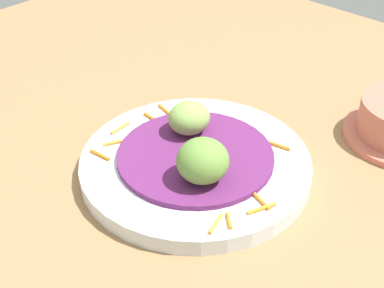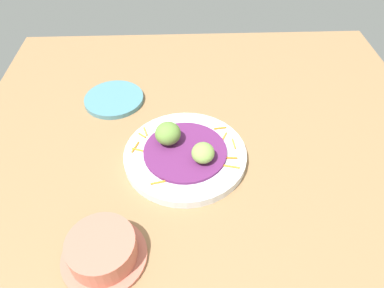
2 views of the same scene
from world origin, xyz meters
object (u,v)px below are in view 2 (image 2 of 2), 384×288
guac_scoop_center (168,133)px  terracotta_bowl (103,250)px  main_plate (185,155)px  side_plate_small (114,99)px  guac_scoop_left (203,153)px

guac_scoop_center → terracotta_bowl: (-10.82, -25.40, -2.59)cm
main_plate → side_plate_small: size_ratio=1.75×
guac_scoop_center → side_plate_small: 23.48cm
main_plate → guac_scoop_left: (3.58, -2.78, 3.55)cm
main_plate → terracotta_bowl: 26.85cm
main_plate → guac_scoop_center: (-3.58, 2.78, 4.02)cm
guac_scoop_center → side_plate_small: size_ratio=0.37×
main_plate → guac_scoop_left: size_ratio=5.21×
side_plate_small → terracotta_bowl: size_ratio=1.03×
guac_scoop_center → terracotta_bowl: bearing=-113.1°
guac_scoop_left → terracotta_bowl: guac_scoop_left is taller
guac_scoop_center → side_plate_small: guac_scoop_center is taller
guac_scoop_left → terracotta_bowl: size_ratio=0.34×
guac_scoop_center → terracotta_bowl: guac_scoop_center is taller
guac_scoop_left → side_plate_small: bearing=132.0°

